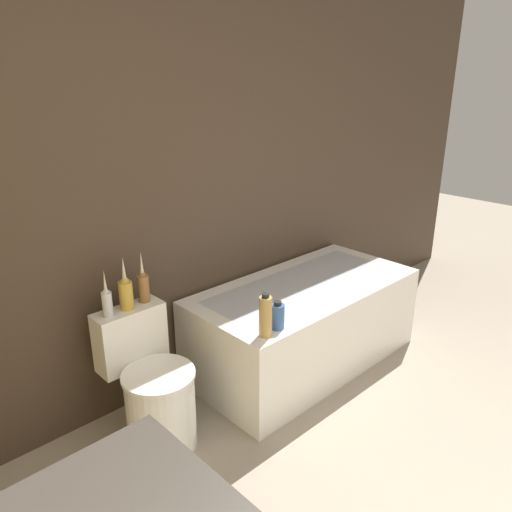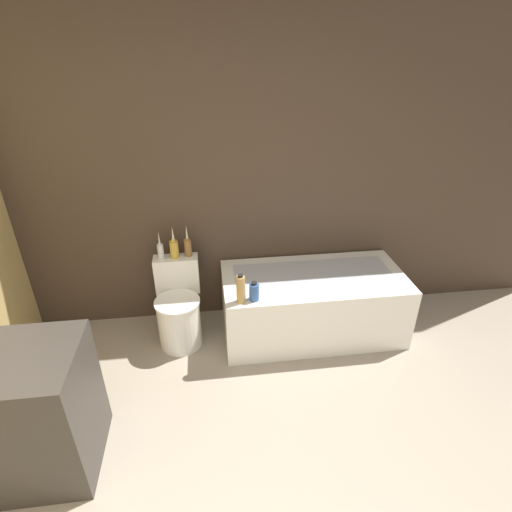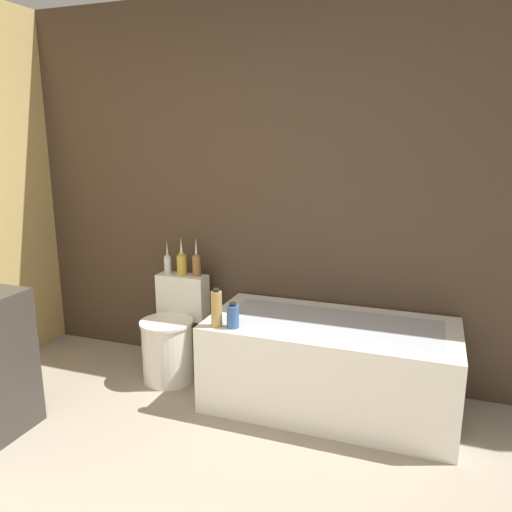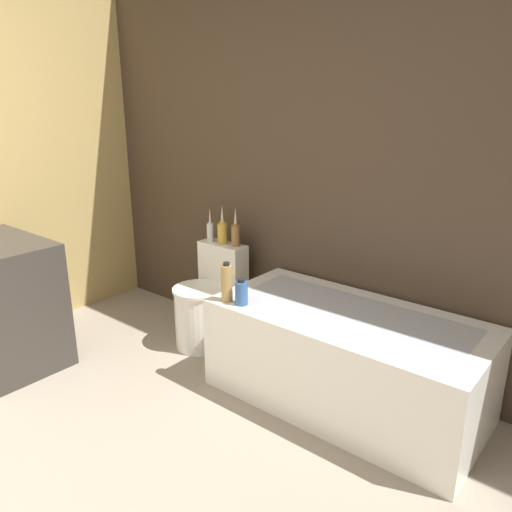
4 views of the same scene
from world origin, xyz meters
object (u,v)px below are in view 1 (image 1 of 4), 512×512
bathtub (304,323)px  vase_bronze (143,285)px  vase_gold (107,301)px  vase_silver (126,292)px  shampoo_bottle_tall (266,316)px  shampoo_bottle_short (278,316)px  toilet (154,392)px

bathtub → vase_bronze: (-1.03, 0.23, 0.51)m
vase_gold → vase_silver: (0.11, 0.01, 0.01)m
vase_bronze → shampoo_bottle_tall: size_ratio=1.17×
vase_bronze → shampoo_bottle_short: 0.72m
vase_silver → shampoo_bottle_tall: size_ratio=1.17×
vase_bronze → shampoo_bottle_short: bearing=-46.0°
toilet → vase_silver: bearing=90.0°
bathtub → vase_silver: (-1.14, 0.21, 0.51)m
bathtub → shampoo_bottle_short: (-0.54, -0.28, 0.35)m
vase_silver → shampoo_bottle_short: vase_silver is taller
shampoo_bottle_tall → shampoo_bottle_short: size_ratio=1.52×
shampoo_bottle_short → vase_bronze: bearing=134.0°
vase_silver → shampoo_bottle_tall: 0.72m
bathtub → shampoo_bottle_tall: shampoo_bottle_tall is taller
vase_gold → shampoo_bottle_tall: (0.61, -0.49, -0.11)m
vase_gold → vase_silver: bearing=5.2°
shampoo_bottle_tall → vase_gold: bearing=141.0°
vase_gold → bathtub: bearing=-9.2°
toilet → vase_gold: vase_gold is taller
vase_silver → vase_bronze: 0.11m
shampoo_bottle_tall → toilet: bearing=147.9°
vase_bronze → shampoo_bottle_tall: (0.39, -0.52, -0.12)m
vase_silver → vase_bronze: (0.11, 0.02, -0.00)m
vase_silver → shampoo_bottle_short: 0.79m
toilet → vase_gold: 0.53m
bathtub → vase_gold: (-1.25, 0.20, 0.50)m
vase_bronze → shampoo_bottle_tall: bearing=-53.2°
vase_gold → shampoo_bottle_tall: bearing=-39.0°
vase_silver → shampoo_bottle_short: (0.60, -0.49, -0.17)m
bathtub → toilet: size_ratio=2.17×
bathtub → vase_silver: bearing=169.4°
toilet → vase_bronze: 0.55m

